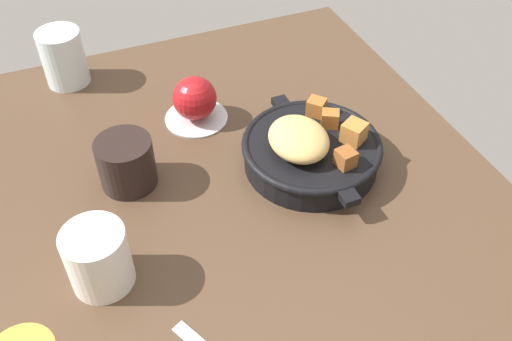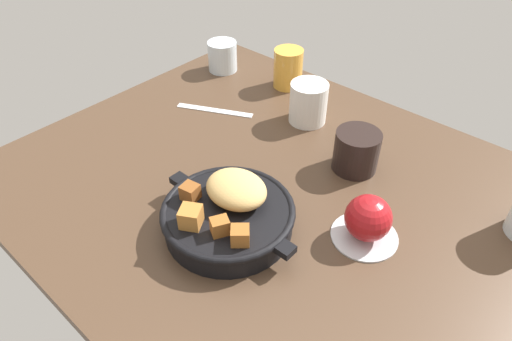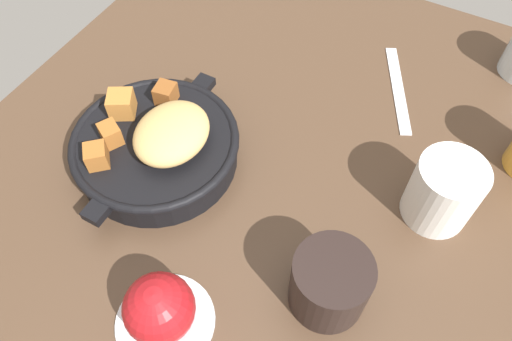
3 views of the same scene
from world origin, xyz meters
TOP-DOWN VIEW (x-y plane):
  - ground_plane at (0.00, 0.00)cm, footprint 93.05×77.65cm
  - cast_iron_skillet at (2.73, -12.66)cm, footprint 25.49×21.23cm
  - saucer_plate at (20.14, -0.39)cm, footprint 10.61×10.61cm
  - red_apple at (20.14, -0.39)cm, footprint 7.30×7.30cm
  - ceramic_mug_white at (-6.67, 20.88)cm, footprint 7.88×7.88cm
  - water_glass_tall at (39.38, 18.13)cm, footprint 7.65×7.65cm
  - coffee_mug_dark at (9.48, 13.82)cm, footprint 8.29×8.29cm

SIDE VIEW (x-z plane):
  - ground_plane at x=0.00cm, z-range -2.40..0.00cm
  - saucer_plate at x=20.14cm, z-range 0.00..0.60cm
  - cast_iron_skillet at x=2.73cm, z-range -1.05..7.40cm
  - coffee_mug_dark at x=9.48cm, z-range 0.00..7.71cm
  - red_apple at x=20.14cm, z-range 0.60..7.90cm
  - ceramic_mug_white at x=-6.67cm, z-range 0.00..8.75cm
  - water_glass_tall at x=39.38cm, z-range 0.00..10.02cm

